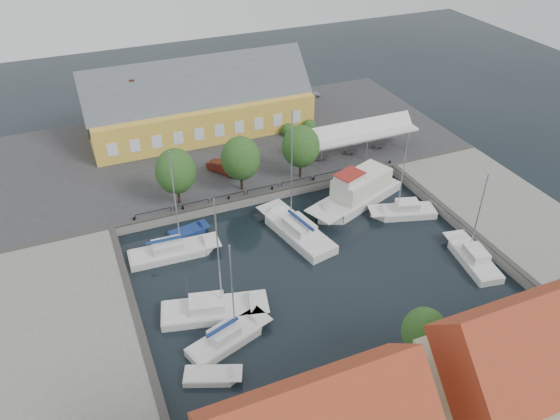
% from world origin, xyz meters
% --- Properties ---
extents(ground, '(140.00, 140.00, 0.00)m').
position_xyz_m(ground, '(0.00, 0.00, 0.00)').
color(ground, black).
rests_on(ground, ground).
extents(north_quay, '(56.00, 26.00, 1.00)m').
position_xyz_m(north_quay, '(0.00, 23.00, 0.50)').
color(north_quay, '#2D2D30').
rests_on(north_quay, ground).
extents(west_quay, '(12.00, 24.00, 1.00)m').
position_xyz_m(west_quay, '(-22.00, -2.00, 0.50)').
color(west_quay, slate).
rests_on(west_quay, ground).
extents(east_quay, '(12.00, 24.00, 1.00)m').
position_xyz_m(east_quay, '(22.00, -2.00, 0.50)').
color(east_quay, slate).
rests_on(east_quay, ground).
extents(quay_edge_fittings, '(56.00, 24.72, 0.40)m').
position_xyz_m(quay_edge_fittings, '(0.02, 4.75, 1.06)').
color(quay_edge_fittings, '#383533').
rests_on(quay_edge_fittings, north_quay).
extents(warehouse, '(28.56, 14.00, 9.55)m').
position_xyz_m(warehouse, '(-2.60, 28.36, 4.43)').
color(warehouse, gold).
rests_on(warehouse, north_quay).
extents(tent_canopy, '(14.00, 4.00, 2.83)m').
position_xyz_m(tent_canopy, '(14.00, 14.50, 3.68)').
color(tent_canopy, silver).
rests_on(tent_canopy, north_quay).
extents(quay_trees, '(18.20, 4.20, 6.30)m').
position_xyz_m(quay_trees, '(-2.00, 12.00, 4.88)').
color(quay_trees, black).
rests_on(quay_trees, north_quay).
extents(car_silver, '(3.86, 2.45, 1.22)m').
position_xyz_m(car_silver, '(15.73, 32.82, 1.61)').
color(car_silver, '#A0A1A8').
rests_on(car_silver, north_quay).
extents(car_red, '(3.46, 4.13, 1.33)m').
position_xyz_m(car_red, '(-2.72, 16.30, 1.67)').
color(car_red, maroon).
rests_on(car_red, north_quay).
extents(center_sailboat, '(4.98, 10.44, 13.73)m').
position_xyz_m(center_sailboat, '(0.69, 3.29, 0.36)').
color(center_sailboat, silver).
rests_on(center_sailboat, ground).
extents(trawler, '(12.51, 7.72, 5.00)m').
position_xyz_m(trawler, '(9.21, 6.29, 1.02)').
color(trawler, silver).
rests_on(trawler, ground).
extents(east_boat_a, '(7.34, 4.24, 10.17)m').
position_xyz_m(east_boat_a, '(12.53, 2.17, 0.26)').
color(east_boat_a, silver).
rests_on(east_boat_a, ground).
extents(east_boat_c, '(3.52, 7.73, 9.73)m').
position_xyz_m(east_boat_c, '(14.15, -6.90, 0.26)').
color(east_boat_c, silver).
rests_on(east_boat_c, ground).
extents(west_boat_a, '(8.88, 2.88, 11.58)m').
position_xyz_m(west_boat_a, '(-11.55, 4.96, 0.27)').
color(west_boat_a, silver).
rests_on(west_boat_a, ground).
extents(west_boat_c, '(9.28, 4.83, 12.00)m').
position_xyz_m(west_boat_c, '(-10.35, -3.99, 0.26)').
color(west_boat_c, silver).
rests_on(west_boat_c, ground).
extents(west_boat_d, '(7.48, 4.36, 9.89)m').
position_xyz_m(west_boat_d, '(-10.09, -7.45, 0.27)').
color(west_boat_d, silver).
rests_on(west_boat_d, ground).
extents(launch_sw, '(4.58, 3.10, 0.98)m').
position_xyz_m(launch_sw, '(-12.29, -10.33, 0.09)').
color(launch_sw, silver).
rests_on(launch_sw, ground).
extents(launch_nw, '(4.33, 2.33, 0.88)m').
position_xyz_m(launch_nw, '(-9.25, 7.70, 0.09)').
color(launch_nw, navy).
rests_on(launch_nw, ground).
extents(townhouses, '(36.30, 8.50, 12.00)m').
position_xyz_m(townhouses, '(1.93, -23.24, 5.82)').
color(townhouses, '#C6B698').
rests_on(townhouses, south_bank).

